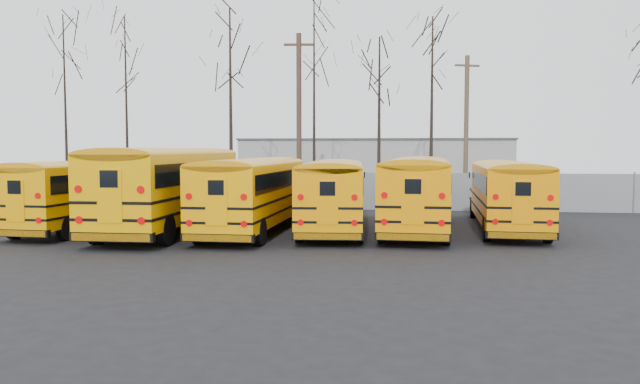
# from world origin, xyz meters

# --- Properties ---
(ground) EXTENTS (120.00, 120.00, 0.00)m
(ground) POSITION_xyz_m (0.00, 0.00, 0.00)
(ground) COLOR black
(ground) RESTS_ON ground
(fence) EXTENTS (40.00, 0.04, 2.00)m
(fence) POSITION_xyz_m (0.00, 12.00, 1.00)
(fence) COLOR gray
(fence) RESTS_ON ground
(distant_building) EXTENTS (22.00, 8.00, 4.00)m
(distant_building) POSITION_xyz_m (2.00, 32.00, 2.00)
(distant_building) COLOR #A3A39E
(distant_building) RESTS_ON ground
(bus_a) EXTENTS (2.99, 10.34, 2.86)m
(bus_a) POSITION_xyz_m (-8.45, 2.52, 1.67)
(bus_a) COLOR black
(bus_a) RESTS_ON ground
(bus_b) EXTENTS (2.78, 12.06, 3.37)m
(bus_b) POSITION_xyz_m (-4.87, 2.31, 1.97)
(bus_b) COLOR black
(bus_b) RESTS_ON ground
(bus_c) EXTENTS (2.66, 10.62, 2.95)m
(bus_c) POSITION_xyz_m (-1.51, 2.33, 1.73)
(bus_c) COLOR black
(bus_c) RESTS_ON ground
(bus_d) EXTENTS (3.02, 10.36, 2.86)m
(bus_d) POSITION_xyz_m (1.54, 3.10, 1.68)
(bus_d) COLOR black
(bus_d) RESTS_ON ground
(bus_e) EXTENTS (3.04, 10.80, 2.99)m
(bus_e) POSITION_xyz_m (4.86, 3.39, 1.75)
(bus_e) COLOR black
(bus_e) RESTS_ON ground
(bus_f) EXTENTS (2.82, 10.21, 2.83)m
(bus_f) POSITION_xyz_m (8.42, 4.11, 1.66)
(bus_f) COLOR black
(bus_f) RESTS_ON ground
(utility_pole_left) EXTENTS (1.83, 0.35, 10.30)m
(utility_pole_left) POSITION_xyz_m (-2.05, 16.52, 5.29)
(utility_pole_left) COLOR #443226
(utility_pole_left) RESTS_ON ground
(utility_pole_right) EXTENTS (1.47, 0.69, 8.67)m
(utility_pole_right) POSITION_xyz_m (7.96, 15.80, 4.45)
(utility_pole_right) COLOR brown
(utility_pole_right) RESTS_ON ground
(tree_0) EXTENTS (0.26, 0.26, 12.07)m
(tree_0) POSITION_xyz_m (-17.85, 17.43, 6.03)
(tree_0) COLOR black
(tree_0) RESTS_ON ground
(tree_1) EXTENTS (0.26, 0.26, 11.92)m
(tree_1) POSITION_xyz_m (-13.85, 17.96, 5.96)
(tree_1) COLOR black
(tree_1) RESTS_ON ground
(tree_2) EXTENTS (0.26, 0.26, 11.85)m
(tree_2) POSITION_xyz_m (-6.25, 16.14, 5.92)
(tree_2) COLOR black
(tree_2) RESTS_ON ground
(tree_3) EXTENTS (0.26, 0.26, 12.46)m
(tree_3) POSITION_xyz_m (-1.22, 17.32, 6.23)
(tree_3) COLOR black
(tree_3) RESTS_ON ground
(tree_4) EXTENTS (0.26, 0.26, 9.67)m
(tree_4) POSITION_xyz_m (2.93, 14.66, 4.83)
(tree_4) COLOR black
(tree_4) RESTS_ON ground
(tree_5) EXTENTS (0.26, 0.26, 11.13)m
(tree_5) POSITION_xyz_m (5.99, 16.63, 5.56)
(tree_5) COLOR black
(tree_5) RESTS_ON ground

